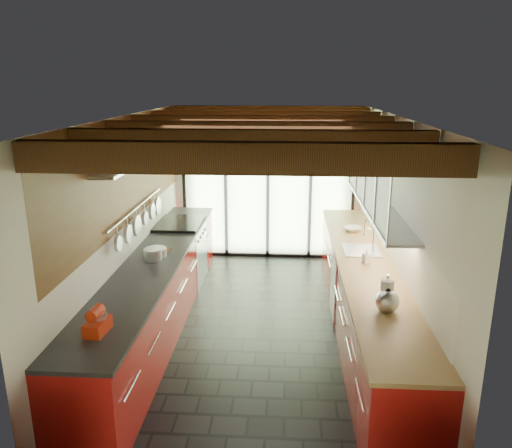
# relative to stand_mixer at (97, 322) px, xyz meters

# --- Properties ---
(ground) EXTENTS (5.50, 5.50, 0.00)m
(ground) POSITION_rel_stand_mixer_xyz_m (1.27, 1.89, -1.02)
(ground) COLOR black
(ground) RESTS_ON ground
(room_shell) EXTENTS (5.50, 5.50, 5.50)m
(room_shell) POSITION_rel_stand_mixer_xyz_m (1.27, 1.89, 0.64)
(room_shell) COLOR silver
(room_shell) RESTS_ON ground
(ceiling_beams) EXTENTS (3.14, 5.06, 4.90)m
(ceiling_beams) POSITION_rel_stand_mixer_xyz_m (1.27, 2.26, 1.45)
(ceiling_beams) COLOR #593316
(ceiling_beams) RESTS_ON ground
(glass_door) EXTENTS (2.95, 0.10, 2.90)m
(glass_door) POSITION_rel_stand_mixer_xyz_m (1.27, 4.58, 0.64)
(glass_door) COLOR #C6EAAD
(glass_door) RESTS_ON ground
(left_counter) EXTENTS (0.68, 5.00, 0.92)m
(left_counter) POSITION_rel_stand_mixer_xyz_m (-0.00, 1.89, -0.55)
(left_counter) COLOR #AB1613
(left_counter) RESTS_ON ground
(range_stove) EXTENTS (0.66, 0.90, 0.97)m
(range_stove) POSITION_rel_stand_mixer_xyz_m (-0.00, 3.34, -0.55)
(range_stove) COLOR silver
(range_stove) RESTS_ON ground
(right_counter) EXTENTS (0.68, 5.00, 0.92)m
(right_counter) POSITION_rel_stand_mixer_xyz_m (2.54, 1.89, -0.55)
(right_counter) COLOR #AB1613
(right_counter) RESTS_ON ground
(sink_assembly) EXTENTS (0.45, 0.52, 0.43)m
(sink_assembly) POSITION_rel_stand_mixer_xyz_m (2.56, 2.29, -0.06)
(sink_assembly) COLOR silver
(sink_assembly) RESTS_ON right_counter
(upper_cabinets_right) EXTENTS (0.34, 3.00, 3.00)m
(upper_cabinets_right) POSITION_rel_stand_mixer_xyz_m (2.70, 2.19, 0.83)
(upper_cabinets_right) COLOR silver
(upper_cabinets_right) RESTS_ON ground
(left_wall_fixtures) EXTENTS (0.28, 2.60, 0.96)m
(left_wall_fixtures) POSITION_rel_stand_mixer_xyz_m (-0.20, 2.14, 0.79)
(left_wall_fixtures) COLOR silver
(left_wall_fixtures) RESTS_ON ground
(stand_mixer) EXTENTS (0.18, 0.28, 0.24)m
(stand_mixer) POSITION_rel_stand_mixer_xyz_m (0.00, 0.00, 0.00)
(stand_mixer) COLOR red
(stand_mixer) RESTS_ON left_counter
(pot_large) EXTENTS (0.25, 0.25, 0.14)m
(pot_large) POSITION_rel_stand_mixer_xyz_m (0.00, 1.80, -0.03)
(pot_large) COLOR silver
(pot_large) RESTS_ON left_counter
(pot_small) EXTENTS (0.33, 0.33, 0.10)m
(pot_small) POSITION_rel_stand_mixer_xyz_m (0.00, 1.92, -0.04)
(pot_small) COLOR silver
(pot_small) RESTS_ON left_counter
(cutting_board) EXTENTS (0.27, 0.35, 0.03)m
(cutting_board) POSITION_rel_stand_mixer_xyz_m (0.00, 2.05, -0.08)
(cutting_board) COLOR brown
(cutting_board) RESTS_ON left_counter
(kettle) EXTENTS (0.26, 0.30, 0.26)m
(kettle) POSITION_rel_stand_mixer_xyz_m (2.54, 0.57, 0.02)
(kettle) COLOR silver
(kettle) RESTS_ON right_counter
(paper_towel) EXTENTS (0.13, 0.13, 0.34)m
(paper_towel) POSITION_rel_stand_mixer_xyz_m (2.54, 0.62, 0.05)
(paper_towel) COLOR white
(paper_towel) RESTS_ON right_counter
(soap_bottle) EXTENTS (0.10, 0.10, 0.17)m
(soap_bottle) POSITION_rel_stand_mixer_xyz_m (2.54, 1.84, -0.01)
(soap_bottle) COLOR silver
(soap_bottle) RESTS_ON right_counter
(bowl) EXTENTS (0.28, 0.28, 0.06)m
(bowl) POSITION_rel_stand_mixer_xyz_m (2.54, 3.15, -0.07)
(bowl) COLOR silver
(bowl) RESTS_ON right_counter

